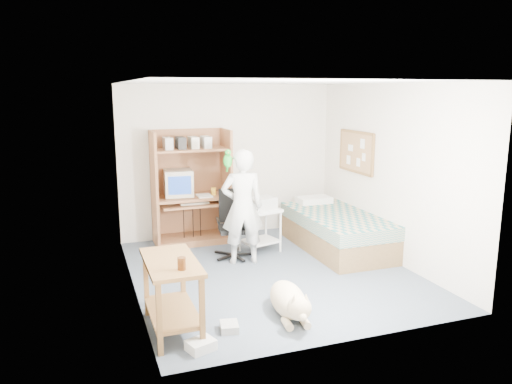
% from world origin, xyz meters
% --- Properties ---
extents(floor, '(4.00, 4.00, 0.00)m').
position_xyz_m(floor, '(0.00, 0.00, 0.00)').
color(floor, '#475261').
rests_on(floor, ground).
extents(wall_back, '(3.60, 0.02, 2.50)m').
position_xyz_m(wall_back, '(0.00, 2.00, 1.25)').
color(wall_back, silver).
rests_on(wall_back, floor).
extents(wall_right, '(0.02, 4.00, 2.50)m').
position_xyz_m(wall_right, '(1.80, 0.00, 1.25)').
color(wall_right, silver).
rests_on(wall_right, floor).
extents(wall_left, '(0.02, 4.00, 2.50)m').
position_xyz_m(wall_left, '(-1.80, 0.00, 1.25)').
color(wall_left, silver).
rests_on(wall_left, floor).
extents(ceiling, '(3.60, 4.00, 0.02)m').
position_xyz_m(ceiling, '(0.00, 0.00, 2.50)').
color(ceiling, white).
rests_on(ceiling, wall_back).
extents(computer_hutch, '(1.20, 0.63, 1.80)m').
position_xyz_m(computer_hutch, '(-0.70, 1.74, 0.82)').
color(computer_hutch, brown).
rests_on(computer_hutch, floor).
extents(bed, '(1.02, 2.02, 0.66)m').
position_xyz_m(bed, '(1.30, 0.62, 0.29)').
color(bed, brown).
rests_on(bed, floor).
extents(side_desk, '(0.50, 1.00, 0.75)m').
position_xyz_m(side_desk, '(-1.55, -1.20, 0.49)').
color(side_desk, brown).
rests_on(side_desk, floor).
extents(corkboard, '(0.04, 0.94, 0.66)m').
position_xyz_m(corkboard, '(1.77, 0.90, 1.45)').
color(corkboard, '#A17148').
rests_on(corkboard, wall_right).
extents(office_chair, '(0.55, 0.55, 0.97)m').
position_xyz_m(office_chair, '(-0.28, 0.81, 0.35)').
color(office_chair, black).
rests_on(office_chair, floor).
extents(person, '(0.65, 0.48, 1.62)m').
position_xyz_m(person, '(-0.24, 0.51, 0.81)').
color(person, silver).
rests_on(person, floor).
extents(parrot, '(0.12, 0.21, 0.33)m').
position_xyz_m(parrot, '(-0.44, 0.52, 1.48)').
color(parrot, '#159516').
rests_on(parrot, person).
extents(dog, '(0.44, 1.10, 0.41)m').
position_xyz_m(dog, '(-0.31, -1.30, 0.18)').
color(dog, beige).
rests_on(dog, floor).
extents(printer_cart, '(0.65, 0.57, 0.66)m').
position_xyz_m(printer_cart, '(0.16, 0.88, 0.44)').
color(printer_cart, white).
rests_on(printer_cart, floor).
extents(printer, '(0.49, 0.42, 0.18)m').
position_xyz_m(printer, '(0.16, 0.88, 0.75)').
color(printer, '#B5B5B0').
rests_on(printer, printer_cart).
extents(crt_monitor, '(0.47, 0.50, 0.41)m').
position_xyz_m(crt_monitor, '(-0.90, 1.75, 0.98)').
color(crt_monitor, beige).
rests_on(crt_monitor, computer_hutch).
extents(keyboard, '(0.45, 0.16, 0.03)m').
position_xyz_m(keyboard, '(-0.69, 1.58, 0.67)').
color(keyboard, beige).
rests_on(keyboard, computer_hutch).
extents(pencil_cup, '(0.08, 0.08, 0.12)m').
position_xyz_m(pencil_cup, '(-0.35, 1.65, 0.82)').
color(pencil_cup, gold).
rests_on(pencil_cup, computer_hutch).
extents(drink_glass, '(0.08, 0.08, 0.12)m').
position_xyz_m(drink_glass, '(-1.50, -1.50, 0.81)').
color(drink_glass, '#42200A').
rests_on(drink_glass, side_desk).
extents(floor_box_a, '(0.30, 0.27, 0.10)m').
position_xyz_m(floor_box_a, '(-1.38, -1.69, 0.05)').
color(floor_box_a, silver).
rests_on(floor_box_a, floor).
extents(floor_box_b, '(0.22, 0.25, 0.08)m').
position_xyz_m(floor_box_b, '(-1.01, -1.40, 0.04)').
color(floor_box_b, '#AFAEAA').
rests_on(floor_box_b, floor).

